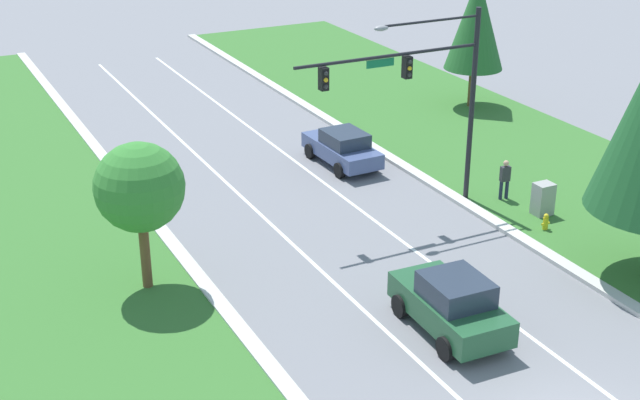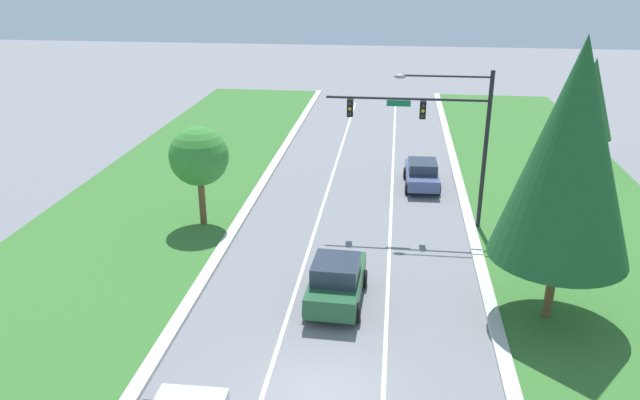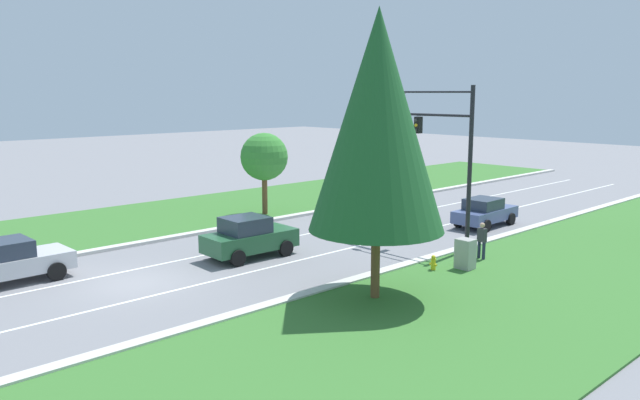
# 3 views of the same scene
# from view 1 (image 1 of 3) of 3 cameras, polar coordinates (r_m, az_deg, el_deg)

# --- Properties ---
(traffic_signal_mast) EXTENTS (7.53, 0.41, 7.59)m
(traffic_signal_mast) POSITION_cam_1_polar(r_m,az_deg,el_deg) (32.80, 6.75, 7.50)
(traffic_signal_mast) COLOR black
(traffic_signal_mast) RESTS_ON ground_plane
(forest_sedan) EXTENTS (2.19, 4.23, 1.85)m
(forest_sedan) POSITION_cam_1_polar(r_m,az_deg,el_deg) (26.35, 8.39, -6.60)
(forest_sedan) COLOR #235633
(forest_sedan) RESTS_ON ground_plane
(slate_blue_sedan) EXTENTS (2.03, 4.28, 1.57)m
(slate_blue_sedan) POSITION_cam_1_polar(r_m,az_deg,el_deg) (38.46, 1.45, 3.37)
(slate_blue_sedan) COLOR #475684
(slate_blue_sedan) RESTS_ON ground_plane
(utility_cabinet) EXTENTS (0.70, 0.60, 1.33)m
(utility_cabinet) POSITION_cam_1_polar(r_m,az_deg,el_deg) (34.56, 14.08, 0.01)
(utility_cabinet) COLOR #9E9E99
(utility_cabinet) RESTS_ON ground_plane
(pedestrian) EXTENTS (0.41, 0.27, 1.69)m
(pedestrian) POSITION_cam_1_polar(r_m,az_deg,el_deg) (35.50, 11.74, 1.36)
(pedestrian) COLOR #232842
(pedestrian) RESTS_ON ground_plane
(fire_hydrant) EXTENTS (0.34, 0.20, 0.70)m
(fire_hydrant) POSITION_cam_1_polar(r_m,az_deg,el_deg) (33.45, 14.24, -1.41)
(fire_hydrant) COLOR gold
(fire_hydrant) RESTS_ON ground_plane
(conifer_near_right_tree) EXTENTS (2.98, 2.98, 6.86)m
(conifer_near_right_tree) POSITION_cam_1_polar(r_m,az_deg,el_deg) (46.05, 9.95, 11.16)
(conifer_near_right_tree) COLOR brown
(conifer_near_right_tree) RESTS_ON ground_plane
(oak_near_left_tree) EXTENTS (2.82, 2.82, 4.93)m
(oak_near_left_tree) POSITION_cam_1_polar(r_m,az_deg,el_deg) (27.81, -11.48, 0.76)
(oak_near_left_tree) COLOR brown
(oak_near_left_tree) RESTS_ON ground_plane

